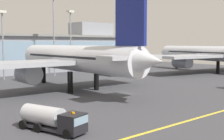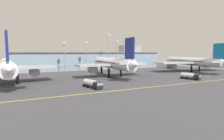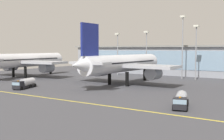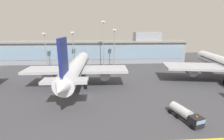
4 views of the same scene
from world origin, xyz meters
The scene contains 8 objects.
ground_plane centered at (0.00, 0.00, 0.00)m, with size 180.00×180.00×0.00m, color #424247.
terminal_building centered at (1.66, 53.42, 7.23)m, with size 114.89×14.00×18.63m.
airliner_near_right centered at (-4.71, 9.89, 6.93)m, with size 37.10×49.37×18.93m.
fuel_tanker_truck centered at (24.15, -15.06, 1.51)m, with size 5.13×9.36×2.90m.
apron_light_mast_west centered at (-24.18, 37.23, 12.79)m, with size 1.80×1.80×18.89m.
apron_light_mast_centre centered at (11.27, 36.59, 13.84)m, with size 1.80×1.80×20.73m.
apron_light_mast_east centered at (-10.13, 37.86, 13.04)m, with size 1.80×1.80×19.32m.
apron_light_mast_far_east centered at (5.70, 37.41, 16.05)m, with size 1.80×1.80×24.69m.
Camera 4 is at (4.67, -47.79, 21.19)m, focal length 25.82 mm.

